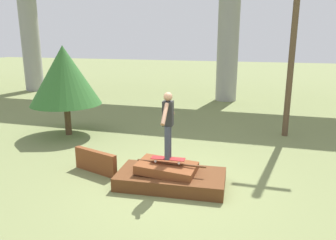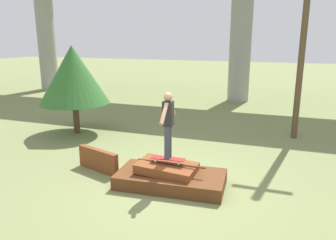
{
  "view_description": "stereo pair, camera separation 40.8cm",
  "coord_description": "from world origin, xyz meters",
  "px_view_note": "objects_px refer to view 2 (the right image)",
  "views": [
    {
      "loc": [
        1.87,
        -6.67,
        3.31
      ],
      "look_at": [
        -0.08,
        0.02,
        1.54
      ],
      "focal_mm": 35.0,
      "sensor_mm": 36.0,
      "label": 1
    },
    {
      "loc": [
        2.26,
        -6.54,
        3.31
      ],
      "look_at": [
        -0.08,
        0.02,
        1.54
      ],
      "focal_mm": 35.0,
      "sensor_mm": 36.0,
      "label": 2
    }
  ],
  "objects_px": {
    "skater": "(168,121)",
    "skateboard": "(168,159)",
    "tree_behind_left": "(73,75)",
    "utility_pole": "(305,21)"
  },
  "relations": [
    {
      "from": "utility_pole",
      "to": "tree_behind_left",
      "type": "relative_size",
      "value": 2.41
    },
    {
      "from": "skateboard",
      "to": "tree_behind_left",
      "type": "height_order",
      "value": "tree_behind_left"
    },
    {
      "from": "skateboard",
      "to": "skater",
      "type": "xyz_separation_m",
      "value": [
        0.0,
        -0.0,
        0.88
      ]
    },
    {
      "from": "skater",
      "to": "tree_behind_left",
      "type": "height_order",
      "value": "tree_behind_left"
    },
    {
      "from": "skater",
      "to": "utility_pole",
      "type": "xyz_separation_m",
      "value": [
        2.8,
        4.87,
        2.29
      ]
    },
    {
      "from": "utility_pole",
      "to": "tree_behind_left",
      "type": "height_order",
      "value": "utility_pole"
    },
    {
      "from": "utility_pole",
      "to": "skateboard",
      "type": "bearing_deg",
      "value": -119.89
    },
    {
      "from": "skater",
      "to": "skateboard",
      "type": "bearing_deg",
      "value": 90.0
    },
    {
      "from": "skater",
      "to": "tree_behind_left",
      "type": "distance_m",
      "value": 5.35
    },
    {
      "from": "skateboard",
      "to": "skater",
      "type": "relative_size",
      "value": 0.52
    }
  ]
}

